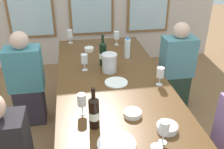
# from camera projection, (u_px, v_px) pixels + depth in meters

# --- Properties ---
(ground_plane) EXTENTS (12.00, 12.00, 0.00)m
(ground_plane) POSITION_uv_depth(u_px,v_px,m) (114.00, 146.00, 2.70)
(ground_plane) COLOR olive
(dining_table) EXTENTS (1.04, 2.55, 0.74)m
(dining_table) POSITION_uv_depth(u_px,v_px,m) (114.00, 92.00, 2.38)
(dining_table) COLOR #56361A
(dining_table) RESTS_ON ground
(white_plate_1) EXTENTS (0.26, 0.26, 0.01)m
(white_plate_1) POSITION_uv_depth(u_px,v_px,m) (117.00, 143.00, 1.68)
(white_plate_1) COLOR white
(white_plate_1) RESTS_ON dining_table
(white_plate_2) EXTENTS (0.22, 0.22, 0.01)m
(white_plate_2) POSITION_uv_depth(u_px,v_px,m) (116.00, 82.00, 2.40)
(white_plate_2) COLOR white
(white_plate_2) RESTS_ON dining_table
(metal_pitcher) EXTENTS (0.16, 0.16, 0.19)m
(metal_pitcher) POSITION_uv_depth(u_px,v_px,m) (109.00, 63.00, 2.56)
(metal_pitcher) COLOR silver
(metal_pitcher) RESTS_ON dining_table
(wine_bottle_0) EXTENTS (0.08, 0.08, 0.34)m
(wine_bottle_0) POSITION_uv_depth(u_px,v_px,m) (103.00, 53.00, 2.69)
(wine_bottle_0) COLOR black
(wine_bottle_0) RESTS_ON dining_table
(wine_bottle_1) EXTENTS (0.08, 0.08, 0.32)m
(wine_bottle_1) POSITION_uv_depth(u_px,v_px,m) (94.00, 112.00, 1.78)
(wine_bottle_1) COLOR black
(wine_bottle_1) RESTS_ON dining_table
(tasting_bowl_0) EXTENTS (0.14, 0.14, 0.04)m
(tasting_bowl_0) POSITION_uv_depth(u_px,v_px,m) (132.00, 113.00, 1.94)
(tasting_bowl_0) COLOR white
(tasting_bowl_0) RESTS_ON dining_table
(tasting_bowl_1) EXTENTS (0.11, 0.11, 0.05)m
(tasting_bowl_1) POSITION_uv_depth(u_px,v_px,m) (89.00, 49.00, 3.08)
(tasting_bowl_1) COLOR white
(tasting_bowl_1) RESTS_ON dining_table
(tasting_bowl_2) EXTENTS (0.15, 0.15, 0.05)m
(tasting_bowl_2) POSITION_uv_depth(u_px,v_px,m) (167.00, 128.00, 1.79)
(tasting_bowl_2) COLOR white
(tasting_bowl_2) RESTS_ON dining_table
(water_bottle) EXTENTS (0.06, 0.06, 0.24)m
(water_bottle) POSITION_uv_depth(u_px,v_px,m) (127.00, 48.00, 2.86)
(water_bottle) COLOR white
(water_bottle) RESTS_ON dining_table
(wine_glass_0) EXTENTS (0.07, 0.07, 0.17)m
(wine_glass_0) POSITION_uv_depth(u_px,v_px,m) (164.00, 128.00, 1.64)
(wine_glass_0) COLOR white
(wine_glass_0) RESTS_ON dining_table
(wine_glass_1) EXTENTS (0.07, 0.07, 0.17)m
(wine_glass_1) POSITION_uv_depth(u_px,v_px,m) (82.00, 101.00, 1.92)
(wine_glass_1) COLOR white
(wine_glass_1) RESTS_ON dining_table
(wine_glass_3) EXTENTS (0.07, 0.07, 0.17)m
(wine_glass_3) POSITION_uv_depth(u_px,v_px,m) (70.00, 34.00, 3.27)
(wine_glass_3) COLOR white
(wine_glass_3) RESTS_ON dining_table
(wine_glass_4) EXTENTS (0.07, 0.07, 0.17)m
(wine_glass_4) POSITION_uv_depth(u_px,v_px,m) (160.00, 73.00, 2.32)
(wine_glass_4) COLOR white
(wine_glass_4) RESTS_ON dining_table
(wine_glass_5) EXTENTS (0.07, 0.07, 0.17)m
(wine_glass_5) POSITION_uv_depth(u_px,v_px,m) (117.00, 36.00, 3.22)
(wine_glass_5) COLOR white
(wine_glass_5) RESTS_ON dining_table
(wine_glass_6) EXTENTS (0.07, 0.07, 0.17)m
(wine_glass_6) POSITION_uv_depth(u_px,v_px,m) (84.00, 60.00, 2.58)
(wine_glass_6) COLOR white
(wine_glass_6) RESTS_ON dining_table
(seated_person_0) EXTENTS (0.38, 0.24, 1.11)m
(seated_person_0) POSITION_uv_depth(u_px,v_px,m) (27.00, 82.00, 2.85)
(seated_person_0) COLOR #312A34
(seated_person_0) RESTS_ON ground
(seated_person_1) EXTENTS (0.38, 0.24, 1.11)m
(seated_person_1) POSITION_uv_depth(u_px,v_px,m) (176.00, 69.00, 3.14)
(seated_person_1) COLOR #253A2E
(seated_person_1) RESTS_ON ground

